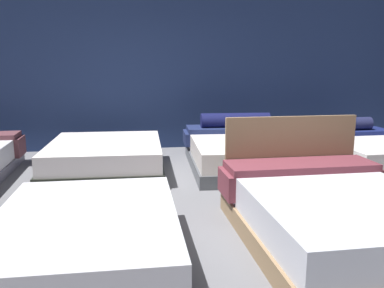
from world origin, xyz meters
name	(u,v)px	position (x,y,z in m)	size (l,w,h in m)	color
ground_plane	(188,200)	(0.00, 0.00, -0.01)	(18.00, 18.00, 0.02)	slate
showroom_back_wall	(164,54)	(0.00, 3.05, 1.75)	(18.00, 0.06, 3.50)	navy
bed_1	(87,240)	(-1.01, -1.46, 0.22)	(1.48, 1.93, 0.44)	#252526
bed_2	(333,214)	(1.11, -1.33, 0.26)	(1.67, 2.16, 1.01)	#927351
bed_5	(106,158)	(-1.02, 1.36, 0.22)	(1.70, 1.96, 0.46)	black
bed_6	(243,151)	(1.06, 1.38, 0.25)	(1.78, 2.19, 0.76)	#4C5055
bed_7	(368,150)	(3.11, 1.34, 0.21)	(1.54, 1.98, 0.66)	#534D56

